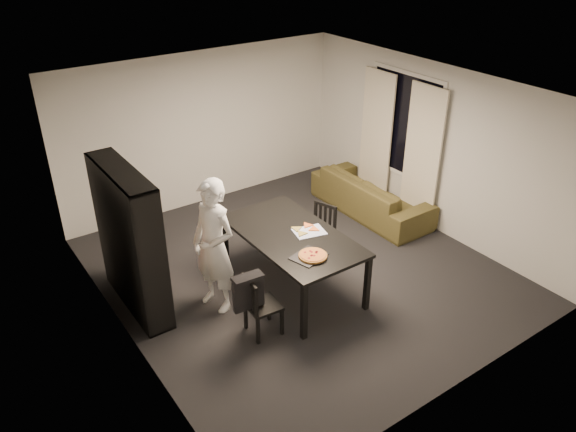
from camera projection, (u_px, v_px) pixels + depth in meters
room at (300, 189)px, 7.38m from camera, size 5.01×5.51×2.61m
window_pane at (404, 125)px, 8.97m from camera, size 0.02×1.40×1.60m
window_frame at (404, 125)px, 8.96m from camera, size 0.03×1.52×1.72m
curtain_left at (422, 157)px, 8.72m from camera, size 0.03×0.70×2.25m
curtain_right at (376, 137)px, 9.46m from camera, size 0.03×0.70×2.25m
bookshelf at (130, 241)px, 6.90m from camera, size 0.35×1.50×1.90m
dining_table at (292, 239)px, 7.31m from camera, size 1.10×1.98×0.83m
chair_left at (257, 302)px, 6.60m from camera, size 0.41×0.41×0.82m
chair_right at (321, 228)px, 8.12m from camera, size 0.49×0.49×0.83m
draped_jacket at (248, 291)px, 6.46m from camera, size 0.38×0.19×0.45m
person at (214, 246)px, 6.90m from camera, size 0.59×0.74×1.78m
baking_tray at (309, 256)px, 6.80m from camera, size 0.47×0.42×0.01m
pepperoni_pizza at (313, 255)px, 6.78m from camera, size 0.35×0.35×0.03m
kitchen_towel at (309, 232)px, 7.33m from camera, size 0.46×0.38×0.01m
pizza_slices at (305, 229)px, 7.36m from camera, size 0.42×0.37×0.01m
sofa at (371, 195)px, 9.40m from camera, size 0.86×2.21×0.65m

